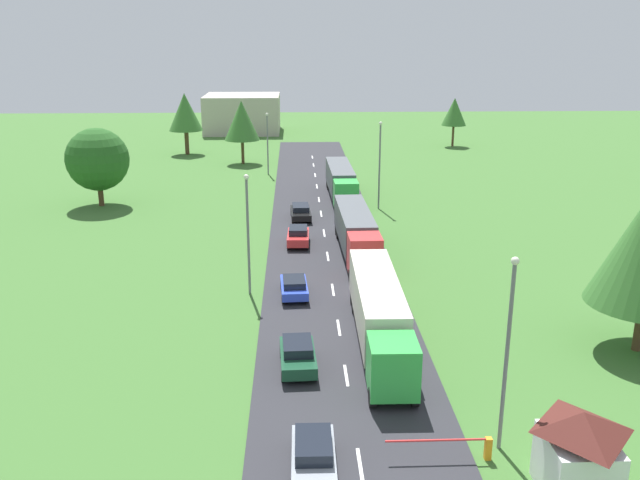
{
  "coord_description": "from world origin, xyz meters",
  "views": [
    {
      "loc": [
        -2.67,
        -20.1,
        17.82
      ],
      "look_at": [
        -0.63,
        33.35,
        1.42
      ],
      "focal_mm": 38.07,
      "sensor_mm": 36.0,
      "label": 1
    }
  ],
  "objects_px": {
    "car_fifth": "(301,212)",
    "distant_building": "(243,113)",
    "truck_third": "(341,181)",
    "person_second": "(558,471)",
    "truck_second": "(356,231)",
    "tree_maple": "(97,159)",
    "guard_booth": "(579,454)",
    "car_lead": "(314,455)",
    "truck_lead": "(379,312)",
    "barrier_gate": "(470,446)",
    "lamppost_lead": "(508,346)",
    "tree_birch": "(185,112)",
    "car_fourth": "(298,236)",
    "lamppost_second": "(248,229)",
    "lamppost_fourth": "(268,140)",
    "car_second": "(298,355)",
    "tree_oak": "(242,121)",
    "lamppost_third": "(380,161)",
    "car_third": "(294,286)",
    "tree_pine": "(454,112)"
  },
  "relations": [
    {
      "from": "car_second",
      "to": "distant_building",
      "type": "height_order",
      "value": "distant_building"
    },
    {
      "from": "car_lead",
      "to": "person_second",
      "type": "distance_m",
      "value": 9.98
    },
    {
      "from": "distant_building",
      "to": "lamppost_second",
      "type": "bearing_deg",
      "value": -85.68
    },
    {
      "from": "lamppost_second",
      "to": "car_lead",
      "type": "bearing_deg",
      "value": -79.21
    },
    {
      "from": "car_lead",
      "to": "car_fourth",
      "type": "bearing_deg",
      "value": 90.74
    },
    {
      "from": "lamppost_third",
      "to": "lamppost_fourth",
      "type": "bearing_deg",
      "value": 123.39
    },
    {
      "from": "truck_second",
      "to": "lamppost_fourth",
      "type": "height_order",
      "value": "lamppost_fourth"
    },
    {
      "from": "truck_third",
      "to": "person_second",
      "type": "distance_m",
      "value": 50.74
    },
    {
      "from": "car_lead",
      "to": "lamppost_lead",
      "type": "height_order",
      "value": "lamppost_lead"
    },
    {
      "from": "tree_oak",
      "to": "lamppost_lead",
      "type": "bearing_deg",
      "value": -76.81
    },
    {
      "from": "lamppost_fourth",
      "to": "car_third",
      "type": "bearing_deg",
      "value": -85.6
    },
    {
      "from": "distant_building",
      "to": "guard_booth",
      "type": "bearing_deg",
      "value": -78.92
    },
    {
      "from": "truck_lead",
      "to": "truck_third",
      "type": "xyz_separation_m",
      "value": [
        0.26,
        36.92,
        -0.05
      ]
    },
    {
      "from": "truck_lead",
      "to": "person_second",
      "type": "distance_m",
      "value": 14.72
    },
    {
      "from": "car_fourth",
      "to": "tree_oak",
      "type": "height_order",
      "value": "tree_oak"
    },
    {
      "from": "truck_lead",
      "to": "barrier_gate",
      "type": "relative_size",
      "value": 3.2
    },
    {
      "from": "lamppost_lead",
      "to": "tree_birch",
      "type": "relative_size",
      "value": 0.98
    },
    {
      "from": "guard_booth",
      "to": "lamppost_lead",
      "type": "bearing_deg",
      "value": 121.95
    },
    {
      "from": "tree_birch",
      "to": "truck_second",
      "type": "bearing_deg",
      "value": -66.86
    },
    {
      "from": "car_lead",
      "to": "truck_second",
      "type": "bearing_deg",
      "value": 81.46
    },
    {
      "from": "tree_oak",
      "to": "lamppost_second",
      "type": "bearing_deg",
      "value": -85.44
    },
    {
      "from": "truck_lead",
      "to": "guard_booth",
      "type": "bearing_deg",
      "value": -65.92
    },
    {
      "from": "guard_booth",
      "to": "tree_maple",
      "type": "distance_m",
      "value": 58.51
    },
    {
      "from": "car_second",
      "to": "car_third",
      "type": "relative_size",
      "value": 1.04
    },
    {
      "from": "person_second",
      "to": "guard_booth",
      "type": "bearing_deg",
      "value": -35.74
    },
    {
      "from": "truck_third",
      "to": "lamppost_third",
      "type": "xyz_separation_m",
      "value": [
        3.7,
        -4.34,
        2.97
      ]
    },
    {
      "from": "lamppost_third",
      "to": "distant_building",
      "type": "xyz_separation_m",
      "value": [
        -18.35,
        58.71,
        -1.66
      ]
    },
    {
      "from": "truck_lead",
      "to": "tree_maple",
      "type": "height_order",
      "value": "tree_maple"
    },
    {
      "from": "person_second",
      "to": "tree_pine",
      "type": "xyz_separation_m",
      "value": [
        15.35,
        86.59,
        4.71
      ]
    },
    {
      "from": "tree_maple",
      "to": "distant_building",
      "type": "bearing_deg",
      "value": 78.68
    },
    {
      "from": "truck_lead",
      "to": "tree_maple",
      "type": "relative_size",
      "value": 1.79
    },
    {
      "from": "person_second",
      "to": "barrier_gate",
      "type": "bearing_deg",
      "value": 145.48
    },
    {
      "from": "tree_maple",
      "to": "distant_building",
      "type": "height_order",
      "value": "tree_maple"
    },
    {
      "from": "lamppost_third",
      "to": "tree_oak",
      "type": "distance_m",
      "value": 30.91
    },
    {
      "from": "lamppost_second",
      "to": "guard_booth",
      "type": "bearing_deg",
      "value": -57.54
    },
    {
      "from": "car_lead",
      "to": "lamppost_second",
      "type": "height_order",
      "value": "lamppost_second"
    },
    {
      "from": "car_lead",
      "to": "distant_building",
      "type": "bearing_deg",
      "value": 95.63
    },
    {
      "from": "car_lead",
      "to": "person_second",
      "type": "relative_size",
      "value": 2.67
    },
    {
      "from": "car_fourth",
      "to": "truck_second",
      "type": "bearing_deg",
      "value": -31.85
    },
    {
      "from": "car_fourth",
      "to": "lamppost_second",
      "type": "xyz_separation_m",
      "value": [
        -3.53,
        -11.35,
        3.94
      ]
    },
    {
      "from": "guard_booth",
      "to": "tree_pine",
      "type": "relative_size",
      "value": 0.48
    },
    {
      "from": "distant_building",
      "to": "truck_second",
      "type": "bearing_deg",
      "value": -78.91
    },
    {
      "from": "person_second",
      "to": "lamppost_third",
      "type": "height_order",
      "value": "lamppost_third"
    },
    {
      "from": "lamppost_third",
      "to": "tree_pine",
      "type": "bearing_deg",
      "value": 67.15
    },
    {
      "from": "truck_second",
      "to": "guard_booth",
      "type": "distance_m",
      "value": 31.55
    },
    {
      "from": "car_third",
      "to": "tree_maple",
      "type": "height_order",
      "value": "tree_maple"
    },
    {
      "from": "car_fifth",
      "to": "distant_building",
      "type": "bearing_deg",
      "value": 99.14
    },
    {
      "from": "tree_oak",
      "to": "car_fifth",
      "type": "bearing_deg",
      "value": -75.49
    },
    {
      "from": "car_lead",
      "to": "guard_booth",
      "type": "xyz_separation_m",
      "value": [
        10.42,
        -1.88,
        1.09
      ]
    },
    {
      "from": "lamppost_third",
      "to": "lamppost_fourth",
      "type": "distance_m",
      "value": 22.32
    }
  ]
}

